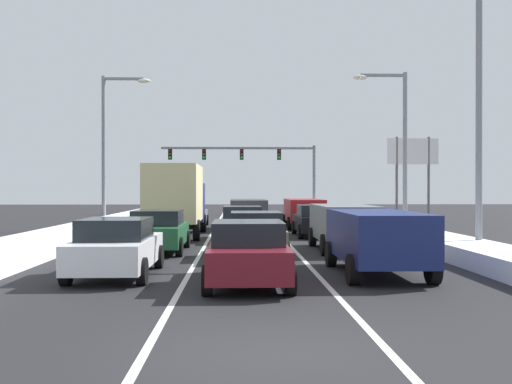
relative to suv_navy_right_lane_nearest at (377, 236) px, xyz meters
name	(u,v)px	position (x,y,z in m)	size (l,w,h in m)	color
ground_plane	(246,240)	(-3.28, 11.15, -1.02)	(121.28, 121.28, 0.00)	black
lane_stripe_between_right_lane_and_center_lane	(277,232)	(-1.58, 15.81, -1.01)	(0.14, 51.31, 0.01)	silver
lane_stripe_between_center_lane_and_left_lane	(213,232)	(-4.98, 15.81, -1.01)	(0.14, 51.31, 0.01)	silver
snow_bank_right_shoulder	(378,227)	(3.72, 15.81, -0.74)	(1.99, 51.31, 0.56)	white
snow_bank_left_shoulder	(110,225)	(-10.28, 15.81, -0.62)	(1.34, 51.31, 0.79)	white
suv_navy_right_lane_nearest	(377,236)	(0.00, 0.00, 0.00)	(2.16, 4.90, 1.67)	navy
suv_gray_right_lane_second	(344,223)	(0.24, 6.26, 0.00)	(2.16, 4.90, 1.67)	slate
sedan_black_right_lane_third	(316,220)	(0.07, 12.94, -0.25)	(2.00, 4.50, 1.51)	black
suv_red_right_lane_fourth	(304,211)	(0.14, 18.79, 0.00)	(2.16, 4.90, 1.67)	maroon
sedan_maroon_center_lane_nearest	(248,252)	(-3.44, -1.52, -0.25)	(2.00, 4.50, 1.51)	maroon
sedan_tan_center_lane_second	(256,234)	(-3.07, 4.29, -0.25)	(2.00, 4.50, 1.51)	#937F60
sedan_silver_center_lane_third	(242,223)	(-3.47, 10.83, -0.25)	(2.00, 4.50, 1.51)	#B7BABF
suv_charcoal_center_lane_fourth	(248,211)	(-3.07, 17.76, 0.00)	(2.16, 4.90, 1.67)	#38383D
sedan_white_left_lane_nearest	(117,247)	(-6.82, -0.06, -0.25)	(2.00, 4.50, 1.51)	silver
sedan_green_left_lane_second	(158,231)	(-6.52, 5.97, -0.25)	(2.00, 4.50, 1.51)	#1E5633
box_truck_left_lane_third	(176,197)	(-6.60, 13.11, 0.88)	(2.53, 7.20, 3.36)	navy
sedan_gray_left_lane_fourth	(190,214)	(-6.48, 20.50, -0.25)	(2.00, 4.50, 1.51)	slate
traffic_light_gantry	(256,160)	(-1.96, 39.12, 3.87)	(14.00, 0.47, 6.20)	slate
street_lamp_right_near	(469,95)	(4.08, 4.15, 4.40)	(2.66, 0.36, 9.18)	gray
street_lamp_right_mid	(398,137)	(4.14, 13.48, 3.76)	(2.66, 0.36, 7.95)	gray
street_lamp_left_mid	(110,138)	(-10.67, 17.67, 4.03)	(2.66, 0.36, 8.47)	gray
roadside_sign_right	(413,161)	(7.22, 21.48, 3.00)	(3.20, 0.16, 5.50)	#59595B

